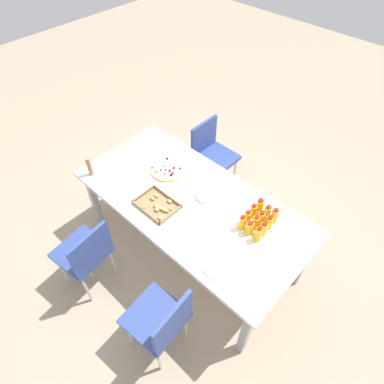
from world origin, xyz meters
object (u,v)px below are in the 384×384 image
juice_bottle_6 (263,229)px  chair_far_left (162,321)px  juice_bottle_7 (256,223)px  cardboard_tube (90,166)px  chair_far_right (86,253)px  napkin_stack (215,270)px  juice_bottle_11 (242,223)px  snack_tray (158,205)px  fruit_pizza (167,169)px  juice_bottle_4 (261,218)px  juice_bottle_1 (267,212)px  plate_stack (206,195)px  juice_bottle_10 (250,228)px  chair_near_right (211,151)px  juice_bottle_5 (253,211)px  party_table (191,205)px  juice_bottle_3 (269,222)px  juice_bottle_2 (260,206)px  juice_bottle_8 (248,217)px  juice_bottle_9 (258,234)px  juice_bottle_0 (275,216)px

juice_bottle_6 → chair_far_left: bearing=80.5°
juice_bottle_7 → cardboard_tube: cardboard_tube is taller
chair_far_right → napkin_stack: size_ratio=5.53×
juice_bottle_11 → snack_tray: juice_bottle_11 is taller
chair_far_right → fruit_pizza: chair_far_right is taller
juice_bottle_4 → juice_bottle_7: juice_bottle_7 is taller
napkin_stack → juice_bottle_7: bearing=-88.2°
juice_bottle_1 → plate_stack: bearing=17.7°
juice_bottle_1 → juice_bottle_11: 0.24m
juice_bottle_10 → fruit_pizza: juice_bottle_10 is taller
chair_near_right → snack_tray: chair_near_right is taller
juice_bottle_5 → juice_bottle_6: (-0.16, 0.08, -0.01)m
juice_bottle_4 → snack_tray: (0.72, 0.45, -0.05)m
party_table → juice_bottle_3: size_ratio=15.33×
juice_bottle_3 → juice_bottle_2: bearing=-28.4°
juice_bottle_7 → plate_stack: 0.51m
juice_bottle_4 → plate_stack: juice_bottle_4 is taller
juice_bottle_1 → juice_bottle_6: size_ratio=1.02×
juice_bottle_11 → cardboard_tube: (1.36, 0.45, 0.03)m
juice_bottle_1 → juice_bottle_2: (0.08, -0.00, 0.01)m
fruit_pizza → plate_stack: 0.47m
juice_bottle_8 → juice_bottle_10: size_ratio=1.04×
chair_far_left → juice_bottle_5: 1.08m
juice_bottle_2 → juice_bottle_10: size_ratio=1.12×
juice_bottle_3 → napkin_stack: 0.58m
juice_bottle_1 → juice_bottle_2: 0.08m
chair_near_right → juice_bottle_10: size_ratio=6.22×
juice_bottle_3 → juice_bottle_9: bearing=92.8°
chair_far_right → juice_bottle_2: juice_bottle_2 is taller
juice_bottle_0 → juice_bottle_11: bearing=57.8°
chair_far_left → party_table: bearing=25.2°
juice_bottle_7 → napkin_stack: juice_bottle_7 is taller
juice_bottle_3 → juice_bottle_8: bearing=26.8°
party_table → juice_bottle_0: 0.70m
chair_near_right → juice_bottle_10: (-1.04, 0.77, 0.32)m
fruit_pizza → plate_stack: (-0.47, -0.01, -0.00)m
juice_bottle_2 → snack_tray: 0.84m
juice_bottle_5 → juice_bottle_10: juice_bottle_5 is taller
juice_bottle_7 → cardboard_tube: bearing=20.1°
juice_bottle_2 → juice_bottle_11: juice_bottle_2 is taller
juice_bottle_0 → juice_bottle_3: (-0.00, 0.08, -0.01)m
juice_bottle_0 → juice_bottle_7: juice_bottle_0 is taller
chair_far_right → juice_bottle_6: 1.47m
juice_bottle_5 → juice_bottle_1: bearing=-139.5°
chair_far_right → juice_bottle_1: juice_bottle_1 is taller
juice_bottle_3 → juice_bottle_10: bearing=62.2°
juice_bottle_3 → juice_bottle_6: size_ratio=1.01×
juice_bottle_4 → fruit_pizza: 0.98m
chair_near_right → snack_tray: size_ratio=2.40×
juice_bottle_1 → juice_bottle_9: juice_bottle_9 is taller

